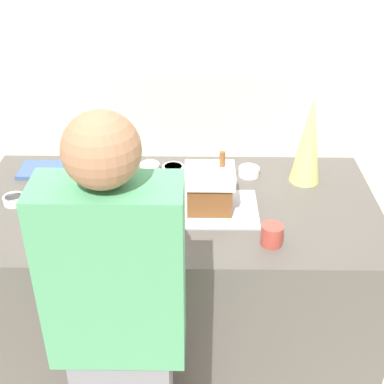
{
  "coord_description": "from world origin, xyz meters",
  "views": [
    {
      "loc": [
        0.1,
        -1.98,
        2.16
      ],
      "look_at": [
        0.07,
        0.0,
        0.95
      ],
      "focal_mm": 50.0,
      "sensor_mm": 36.0,
      "label": 1
    }
  ],
  "objects_px": {
    "baking_tray": "(209,209)",
    "person": "(120,335)",
    "gingerbread_house": "(210,188)",
    "candy_bowl_beside_tree": "(150,167)",
    "candy_bowl_center_rear": "(173,170)",
    "candy_bowl_near_tray_left": "(249,171)",
    "candy_bowl_near_tray_right": "(14,200)",
    "mug": "(272,235)",
    "cookbook": "(44,170)",
    "candy_bowl_far_left": "(115,193)",
    "decorative_tree": "(309,140)",
    "candy_bowl_front_corner": "(90,168)"
  },
  "relations": [
    {
      "from": "candy_bowl_beside_tree",
      "to": "candy_bowl_center_rear",
      "type": "distance_m",
      "value": 0.12
    },
    {
      "from": "gingerbread_house",
      "to": "candy_bowl_near_tray_right",
      "type": "distance_m",
      "value": 0.86
    },
    {
      "from": "baking_tray",
      "to": "candy_bowl_far_left",
      "type": "xyz_separation_m",
      "value": [
        -0.42,
        0.1,
        0.02
      ]
    },
    {
      "from": "candy_bowl_near_tray_left",
      "to": "candy_bowl_front_corner",
      "type": "distance_m",
      "value": 0.77
    },
    {
      "from": "baking_tray",
      "to": "person",
      "type": "xyz_separation_m",
      "value": [
        -0.3,
        -0.68,
        -0.05
      ]
    },
    {
      "from": "candy_bowl_front_corner",
      "to": "mug",
      "type": "xyz_separation_m",
      "value": [
        0.81,
        -0.56,
        0.02
      ]
    },
    {
      "from": "candy_bowl_near_tray_right",
      "to": "candy_bowl_center_rear",
      "type": "bearing_deg",
      "value": 20.24
    },
    {
      "from": "person",
      "to": "candy_bowl_far_left",
      "type": "bearing_deg",
      "value": 98.72
    },
    {
      "from": "decorative_tree",
      "to": "cookbook",
      "type": "relative_size",
      "value": 1.8
    },
    {
      "from": "decorative_tree",
      "to": "candy_bowl_far_left",
      "type": "relative_size",
      "value": 3.51
    },
    {
      "from": "mug",
      "to": "candy_bowl_center_rear",
      "type": "bearing_deg",
      "value": 127.48
    },
    {
      "from": "candy_bowl_near_tray_left",
      "to": "person",
      "type": "relative_size",
      "value": 0.06
    },
    {
      "from": "baking_tray",
      "to": "mug",
      "type": "relative_size",
      "value": 4.82
    },
    {
      "from": "cookbook",
      "to": "mug",
      "type": "xyz_separation_m",
      "value": [
        1.04,
        -0.56,
        0.03
      ]
    },
    {
      "from": "candy_bowl_center_rear",
      "to": "cookbook",
      "type": "xyz_separation_m",
      "value": [
        -0.63,
        0.03,
        -0.02
      ]
    },
    {
      "from": "candy_bowl_far_left",
      "to": "baking_tray",
      "type": "bearing_deg",
      "value": -12.73
    },
    {
      "from": "candy_bowl_beside_tree",
      "to": "person",
      "type": "bearing_deg",
      "value": -91.09
    },
    {
      "from": "baking_tray",
      "to": "gingerbread_house",
      "type": "bearing_deg",
      "value": 27.78
    },
    {
      "from": "cookbook",
      "to": "candy_bowl_near_tray_right",
      "type": "bearing_deg",
      "value": -101.86
    },
    {
      "from": "decorative_tree",
      "to": "person",
      "type": "height_order",
      "value": "person"
    },
    {
      "from": "decorative_tree",
      "to": "candy_bowl_near_tray_right",
      "type": "height_order",
      "value": "decorative_tree"
    },
    {
      "from": "candy_bowl_front_corner",
      "to": "candy_bowl_far_left",
      "type": "xyz_separation_m",
      "value": [
        0.15,
        -0.23,
        -0.0
      ]
    },
    {
      "from": "candy_bowl_far_left",
      "to": "cookbook",
      "type": "bearing_deg",
      "value": 148.65
    },
    {
      "from": "candy_bowl_front_corner",
      "to": "candy_bowl_beside_tree",
      "type": "relative_size",
      "value": 1.25
    },
    {
      "from": "candy_bowl_beside_tree",
      "to": "person",
      "type": "height_order",
      "value": "person"
    },
    {
      "from": "baking_tray",
      "to": "decorative_tree",
      "type": "height_order",
      "value": "decorative_tree"
    },
    {
      "from": "candy_bowl_front_corner",
      "to": "mug",
      "type": "distance_m",
      "value": 0.99
    },
    {
      "from": "candy_bowl_far_left",
      "to": "person",
      "type": "distance_m",
      "value": 0.79
    },
    {
      "from": "candy_bowl_near_tray_right",
      "to": "decorative_tree",
      "type": "bearing_deg",
      "value": 9.59
    },
    {
      "from": "gingerbread_house",
      "to": "candy_bowl_near_tray_left",
      "type": "distance_m",
      "value": 0.37
    },
    {
      "from": "candy_bowl_center_rear",
      "to": "gingerbread_house",
      "type": "bearing_deg",
      "value": -60.2
    },
    {
      "from": "candy_bowl_near_tray_right",
      "to": "person",
      "type": "xyz_separation_m",
      "value": [
        0.55,
        -0.72,
        -0.07
      ]
    },
    {
      "from": "decorative_tree",
      "to": "candy_bowl_center_rear",
      "type": "distance_m",
      "value": 0.65
    },
    {
      "from": "cookbook",
      "to": "candy_bowl_near_tray_left",
      "type": "bearing_deg",
      "value": -1.16
    },
    {
      "from": "candy_bowl_front_corner",
      "to": "candy_bowl_center_rear",
      "type": "distance_m",
      "value": 0.41
    },
    {
      "from": "candy_bowl_center_rear",
      "to": "candy_bowl_far_left",
      "type": "bearing_deg",
      "value": -142.08
    },
    {
      "from": "candy_bowl_near_tray_right",
      "to": "mug",
      "type": "distance_m",
      "value": 1.13
    },
    {
      "from": "cookbook",
      "to": "candy_bowl_far_left",
      "type": "bearing_deg",
      "value": -31.35
    },
    {
      "from": "candy_bowl_near_tray_left",
      "to": "decorative_tree",
      "type": "bearing_deg",
      "value": -9.65
    },
    {
      "from": "candy_bowl_center_rear",
      "to": "candy_bowl_front_corner",
      "type": "bearing_deg",
      "value": 176.05
    },
    {
      "from": "decorative_tree",
      "to": "candy_bowl_beside_tree",
      "type": "relative_size",
      "value": 4.43
    },
    {
      "from": "cookbook",
      "to": "person",
      "type": "relative_size",
      "value": 0.14
    },
    {
      "from": "baking_tray",
      "to": "candy_bowl_near_tray_left",
      "type": "bearing_deg",
      "value": 57.33
    },
    {
      "from": "candy_bowl_front_corner",
      "to": "cookbook",
      "type": "bearing_deg",
      "value": 179.3
    },
    {
      "from": "cookbook",
      "to": "candy_bowl_center_rear",
      "type": "bearing_deg",
      "value": -2.8
    },
    {
      "from": "candy_bowl_near_tray_left",
      "to": "candy_bowl_near_tray_right",
      "type": "xyz_separation_m",
      "value": [
        -1.05,
        -0.26,
        -0.0
      ]
    },
    {
      "from": "baking_tray",
      "to": "candy_bowl_near_tray_right",
      "type": "xyz_separation_m",
      "value": [
        -0.86,
        0.04,
        0.02
      ]
    },
    {
      "from": "candy_bowl_center_rear",
      "to": "mug",
      "type": "xyz_separation_m",
      "value": [
        0.41,
        -0.53,
        0.01
      ]
    },
    {
      "from": "candy_bowl_front_corner",
      "to": "candy_bowl_beside_tree",
      "type": "bearing_deg",
      "value": 1.77
    },
    {
      "from": "gingerbread_house",
      "to": "baking_tray",
      "type": "bearing_deg",
      "value": -152.22
    }
  ]
}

